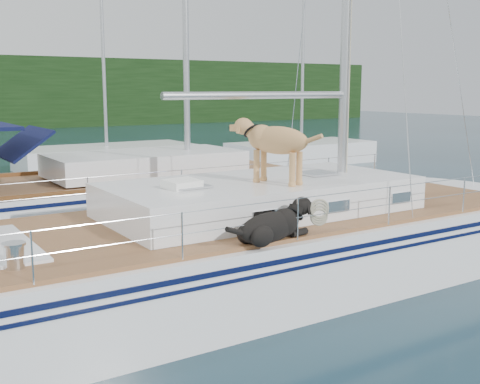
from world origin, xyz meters
TOP-DOWN VIEW (x-y plane):
  - ground at (0.00, 0.00)m, footprint 120.00×120.00m
  - main_sailboat at (0.10, -0.01)m, footprint 12.00×3.91m
  - neighbor_sailboat at (0.21, 5.89)m, footprint 11.00×3.50m
  - bg_boat_center at (4.00, 16.00)m, footprint 7.20×3.00m
  - bg_boat_east at (12.00, 13.00)m, footprint 6.40×3.00m

SIDE VIEW (x-z plane):
  - ground at x=0.00m, z-range 0.00..0.00m
  - bg_boat_center at x=4.00m, z-range -5.37..6.28m
  - bg_boat_east at x=12.00m, z-range -5.37..6.28m
  - neighbor_sailboat at x=0.21m, z-range -6.02..7.28m
  - main_sailboat at x=0.10m, z-range -6.32..7.69m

